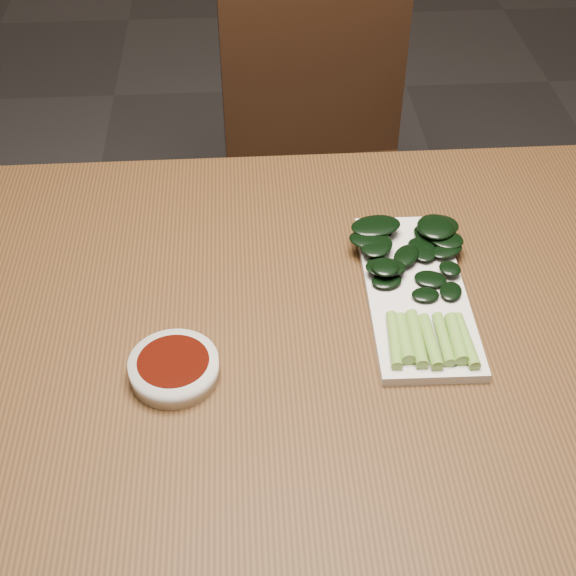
{
  "coord_description": "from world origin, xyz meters",
  "views": [
    {
      "loc": [
        -0.08,
        -0.75,
        1.5
      ],
      "look_at": [
        -0.03,
        0.06,
        0.76
      ],
      "focal_mm": 50.0,
      "sensor_mm": 36.0,
      "label": 1
    }
  ],
  "objects": [
    {
      "name": "sauce_bowl",
      "position": [
        -0.17,
        -0.09,
        0.76
      ],
      "size": [
        0.11,
        0.11,
        0.03
      ],
      "color": "silver",
      "rests_on": "table"
    },
    {
      "name": "table",
      "position": [
        0.0,
        0.0,
        0.68
      ],
      "size": [
        1.4,
        0.8,
        0.75
      ],
      "color": "#442A13",
      "rests_on": "ground"
    },
    {
      "name": "gai_lan",
      "position": [
        0.15,
        0.06,
        0.78
      ],
      "size": [
        0.18,
        0.31,
        0.03
      ],
      "color": "olive",
      "rests_on": "serving_plate"
    },
    {
      "name": "serving_plate",
      "position": [
        0.15,
        0.04,
        0.76
      ],
      "size": [
        0.14,
        0.32,
        0.01
      ],
      "rotation": [
        0.0,
        0.0,
        -0.02
      ],
      "color": "silver",
      "rests_on": "table"
    },
    {
      "name": "chair_far",
      "position": [
        0.09,
        0.75,
        0.49
      ],
      "size": [
        0.44,
        0.44,
        0.89
      ],
      "rotation": [
        0.0,
        0.0,
        0.07
      ],
      "color": "black",
      "rests_on": "ground"
    }
  ]
}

